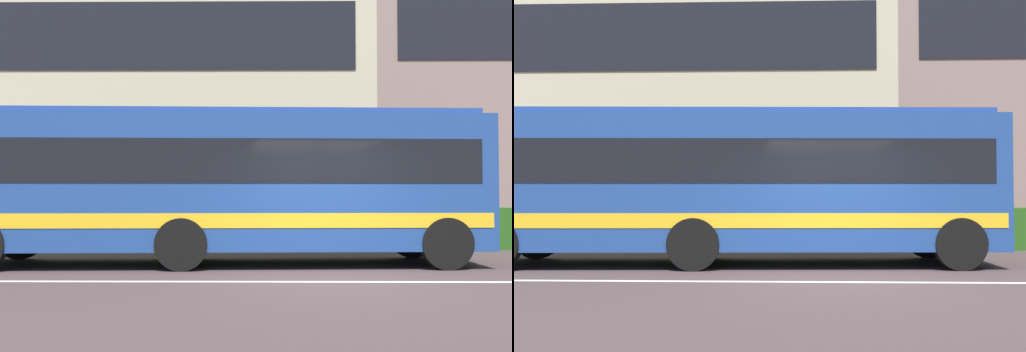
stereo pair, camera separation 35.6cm
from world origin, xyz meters
TOP-DOWN VIEW (x-y plane):
  - ground_plane at (0.00, 0.00)m, footprint 160.00×160.00m
  - lane_centre_line at (0.00, 0.00)m, footprint 60.00×0.16m
  - hedge_row_far at (-2.29, 6.78)m, footprint 15.67×1.10m
  - apartment_block_left at (-6.62, 16.61)m, footprint 18.92×9.66m
  - transit_bus at (-2.13, 2.69)m, footprint 10.96×3.10m

SIDE VIEW (x-z plane):
  - ground_plane at x=0.00m, z-range 0.00..0.00m
  - lane_centre_line at x=0.00m, z-range 0.00..0.01m
  - hedge_row_far at x=-2.29m, z-range 0.00..1.10m
  - transit_bus at x=-2.13m, z-range 0.16..3.30m
  - apartment_block_left at x=-6.62m, z-range 0.00..12.27m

